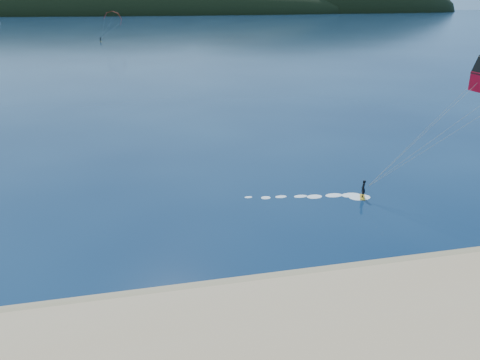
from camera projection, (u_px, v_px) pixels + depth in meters
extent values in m
plane|color=#071A39|center=(247.00, 341.00, 23.43)|extent=(1800.00, 1800.00, 0.00)
cube|color=#938056|center=(230.00, 290.00, 27.50)|extent=(220.00, 2.50, 0.10)
ellipsoid|color=black|center=(102.00, 14.00, 667.07)|extent=(840.00, 280.00, 110.00)
ellipsoid|color=black|center=(293.00, 12.00, 765.60)|extent=(600.00, 240.00, 140.00)
cube|color=#BF8C16|center=(362.00, 197.00, 40.62)|extent=(0.93, 1.35, 0.07)
imported|color=black|center=(363.00, 189.00, 40.31)|extent=(0.59, 0.69, 1.60)
cylinder|color=gray|center=(437.00, 136.00, 37.65)|extent=(0.02, 0.02, 14.12)
cube|color=#BF8C16|center=(101.00, 42.00, 199.31)|extent=(0.87, 1.59, 0.09)
imported|color=black|center=(101.00, 39.00, 198.96)|extent=(0.92, 1.06, 1.86)
cylinder|color=gray|center=(107.00, 30.00, 195.40)|extent=(0.02, 0.02, 11.05)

